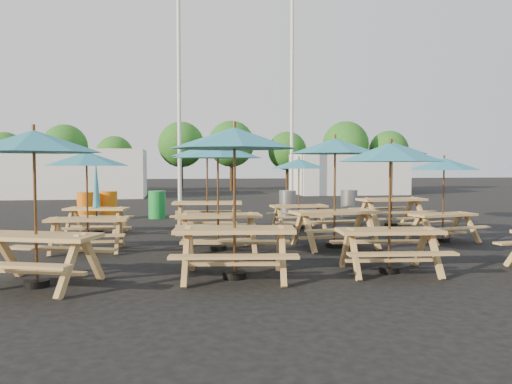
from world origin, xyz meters
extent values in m
plane|color=black|center=(0.00, 0.00, 0.00)|extent=(120.00, 120.00, 0.00)
cube|color=tan|center=(-4.37, -4.48, 0.77)|extent=(2.01, 1.31, 0.06)
cube|color=tan|center=(-4.60, -5.13, 0.47)|extent=(1.86, 0.87, 0.04)
cube|color=tan|center=(-4.14, -3.83, 0.47)|extent=(1.86, 0.87, 0.04)
cylinder|color=black|center=(-4.37, -4.48, 0.05)|extent=(0.38, 0.38, 0.10)
cylinder|color=brown|center=(-4.37, -4.48, 1.20)|extent=(0.05, 0.05, 2.40)
cone|color=teal|center=(-4.37, -4.48, 2.21)|extent=(2.54, 2.54, 0.33)
cube|color=tan|center=(-4.13, -1.34, 0.70)|extent=(1.70, 0.69, 0.06)
cube|color=tan|center=(-4.15, -1.96, 0.42)|extent=(1.70, 0.27, 0.04)
cube|color=tan|center=(-4.12, -0.72, 0.42)|extent=(1.70, 0.27, 0.04)
cylinder|color=black|center=(-4.13, -1.34, 0.05)|extent=(0.34, 0.34, 0.09)
cylinder|color=brown|center=(-4.13, -1.34, 1.08)|extent=(0.04, 0.04, 2.16)
cone|color=teal|center=(-4.13, -1.34, 1.99)|extent=(1.83, 1.83, 0.30)
cube|color=tan|center=(-4.37, 1.54, 0.68)|extent=(1.74, 0.96, 0.05)
cube|color=tan|center=(-4.50, 0.95, 0.41)|extent=(1.66, 0.56, 0.04)
cube|color=tan|center=(-4.25, 2.14, 0.41)|extent=(1.66, 0.56, 0.04)
cylinder|color=black|center=(-4.37, 1.54, 0.05)|extent=(0.33, 0.33, 0.09)
cylinder|color=brown|center=(-4.37, 1.54, 1.05)|extent=(0.04, 0.04, 2.11)
cone|color=teal|center=(-4.37, 1.54, 1.42)|extent=(0.20, 0.20, 1.37)
cube|color=tan|center=(-1.32, -4.40, 0.80)|extent=(2.03, 1.02, 0.06)
cube|color=tan|center=(-1.42, -5.11, 0.49)|extent=(1.97, 0.53, 0.04)
cube|color=tan|center=(-1.23, -3.70, 0.49)|extent=(1.97, 0.53, 0.04)
cylinder|color=black|center=(-1.32, -4.40, 0.05)|extent=(0.39, 0.39, 0.11)
cylinder|color=brown|center=(-1.32, -4.40, 1.24)|extent=(0.05, 0.05, 2.49)
cone|color=teal|center=(-1.32, -4.40, 2.29)|extent=(2.33, 2.33, 0.35)
cube|color=tan|center=(-1.35, -1.64, 0.76)|extent=(1.85, 0.73, 0.06)
cube|color=tan|center=(-1.36, -2.32, 0.46)|extent=(1.85, 0.27, 0.04)
cube|color=tan|center=(-1.35, -0.96, 0.46)|extent=(1.85, 0.27, 0.04)
cylinder|color=black|center=(-1.35, -1.64, 0.05)|extent=(0.37, 0.37, 0.10)
cylinder|color=brown|center=(-1.35, -1.64, 1.18)|extent=(0.05, 0.05, 2.36)
cone|color=teal|center=(-1.35, -1.64, 2.18)|extent=(1.97, 1.97, 0.33)
cube|color=tan|center=(-1.37, 1.67, 0.80)|extent=(2.01, 0.96, 0.06)
cube|color=tan|center=(-1.44, 0.96, 0.48)|extent=(1.96, 0.47, 0.04)
cube|color=tan|center=(-1.29, 2.37, 0.48)|extent=(1.96, 0.47, 0.04)
cylinder|color=black|center=(-1.37, 1.67, 0.05)|extent=(0.39, 0.39, 0.11)
cylinder|color=brown|center=(-1.37, 1.67, 1.24)|extent=(0.05, 0.05, 2.48)
cone|color=teal|center=(-1.37, 1.67, 2.28)|extent=(2.26, 2.26, 0.34)
cube|color=tan|center=(1.35, -4.41, 0.72)|extent=(1.82, 0.85, 0.06)
cube|color=tan|center=(1.29, -5.05, 0.44)|extent=(1.77, 0.42, 0.04)
cube|color=tan|center=(1.42, -3.76, 0.44)|extent=(1.77, 0.42, 0.04)
cylinder|color=black|center=(1.35, -4.41, 0.05)|extent=(0.35, 0.35, 0.10)
cylinder|color=brown|center=(1.35, -4.41, 1.12)|extent=(0.04, 0.04, 2.25)
cone|color=teal|center=(1.35, -4.41, 2.07)|extent=(2.04, 2.04, 0.31)
cube|color=tan|center=(1.28, -1.65, 0.80)|extent=(2.02, 1.00, 0.06)
cube|color=tan|center=(1.37, -2.36, 0.49)|extent=(1.96, 0.52, 0.04)
cube|color=tan|center=(1.19, -0.94, 0.49)|extent=(1.96, 0.52, 0.04)
cylinder|color=black|center=(1.28, -1.65, 0.05)|extent=(0.39, 0.39, 0.11)
cylinder|color=brown|center=(1.28, -1.65, 1.24)|extent=(0.05, 0.05, 2.48)
cone|color=teal|center=(1.28, -1.65, 2.29)|extent=(2.31, 2.31, 0.35)
cube|color=tan|center=(1.31, 1.72, 0.67)|extent=(1.64, 0.69, 0.05)
cube|color=tan|center=(1.33, 1.13, 0.40)|extent=(1.63, 0.28, 0.04)
cube|color=tan|center=(1.28, 2.32, 0.40)|extent=(1.63, 0.28, 0.04)
cylinder|color=black|center=(1.31, 1.72, 0.04)|extent=(0.32, 0.32, 0.09)
cylinder|color=brown|center=(1.31, 1.72, 1.03)|extent=(0.04, 0.04, 2.07)
cone|color=teal|center=(1.31, 1.72, 1.91)|extent=(1.78, 1.78, 0.29)
cube|color=tan|center=(4.14, -1.30, 0.66)|extent=(1.69, 0.93, 0.05)
cube|color=tan|center=(4.26, -1.87, 0.40)|extent=(1.62, 0.53, 0.04)
cube|color=tan|center=(4.02, -0.72, 0.40)|extent=(1.62, 0.53, 0.04)
cylinder|color=black|center=(4.14, -1.30, 0.04)|extent=(0.32, 0.32, 0.09)
cylinder|color=brown|center=(4.14, -1.30, 1.02)|extent=(0.04, 0.04, 2.05)
cone|color=teal|center=(4.14, -1.30, 1.89)|extent=(2.00, 2.00, 0.29)
cube|color=tan|center=(4.18, 1.71, 0.83)|extent=(2.08, 0.97, 0.07)
cube|color=tan|center=(4.25, 0.97, 0.50)|extent=(2.03, 0.47, 0.04)
cube|color=tan|center=(4.11, 2.44, 0.50)|extent=(2.03, 0.47, 0.04)
cylinder|color=black|center=(4.18, 1.71, 0.06)|extent=(0.40, 0.40, 0.11)
cylinder|color=brown|center=(4.18, 1.71, 1.29)|extent=(0.05, 0.05, 2.57)
cone|color=teal|center=(4.18, 1.71, 2.37)|extent=(2.33, 2.33, 0.36)
cylinder|color=#D7630C|center=(-5.20, 4.90, 0.48)|extent=(0.60, 0.60, 0.96)
cylinder|color=#D7630C|center=(-4.54, 5.33, 0.48)|extent=(0.60, 0.60, 0.96)
cylinder|color=#178332|center=(-2.89, 5.33, 0.48)|extent=(0.60, 0.60, 0.96)
cylinder|color=gray|center=(1.69, 4.86, 0.48)|extent=(0.60, 0.60, 0.96)
cylinder|color=gray|center=(4.00, 4.91, 0.48)|extent=(0.60, 0.60, 0.96)
cylinder|color=silver|center=(-2.00, 14.00, 6.00)|extent=(0.20, 0.20, 12.00)
cylinder|color=silver|center=(4.50, 16.00, 6.00)|extent=(0.20, 0.20, 12.00)
cube|color=silver|center=(-8.00, 18.00, 1.40)|extent=(8.00, 4.00, 2.80)
cube|color=silver|center=(9.00, 19.00, 1.30)|extent=(7.00, 4.00, 2.60)
cylinder|color=#382314|center=(-14.07, 25.25, 0.96)|extent=(0.24, 0.24, 1.92)
sphere|color=#1E5919|center=(-14.07, 25.25, 2.84)|extent=(2.80, 2.80, 2.80)
cylinder|color=#382314|center=(-9.74, 23.90, 1.07)|extent=(0.24, 0.24, 2.14)
sphere|color=#1E5919|center=(-9.74, 23.90, 3.16)|extent=(3.11, 3.11, 3.11)
cylinder|color=#382314|center=(-6.39, 23.65, 0.89)|extent=(0.24, 0.24, 1.78)
sphere|color=#1E5919|center=(-6.39, 23.65, 2.63)|extent=(2.59, 2.59, 2.59)
cylinder|color=#382314|center=(-1.75, 24.72, 1.16)|extent=(0.24, 0.24, 2.31)
sphere|color=#1E5919|center=(-1.75, 24.72, 3.41)|extent=(3.36, 3.36, 3.36)
cylinder|color=#382314|center=(1.90, 24.26, 1.17)|extent=(0.24, 0.24, 2.35)
sphere|color=#1E5919|center=(1.90, 24.26, 3.47)|extent=(3.41, 3.41, 3.41)
cylinder|color=#382314|center=(6.22, 24.67, 1.01)|extent=(0.24, 0.24, 2.02)
sphere|color=#1E5919|center=(6.22, 24.67, 2.98)|extent=(2.94, 2.94, 2.94)
cylinder|color=#382314|center=(10.23, 22.90, 1.16)|extent=(0.24, 0.24, 2.32)
sphere|color=#1E5919|center=(10.23, 22.90, 3.43)|extent=(3.38, 3.38, 3.38)
cylinder|color=#382314|center=(13.63, 22.92, 1.02)|extent=(0.24, 0.24, 2.03)
sphere|color=#1E5919|center=(13.63, 22.92, 3.00)|extent=(2.95, 2.95, 2.95)
camera|label=1|loc=(-2.29, -12.43, 1.84)|focal=35.00mm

